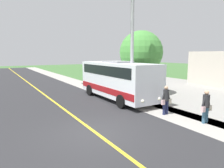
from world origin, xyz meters
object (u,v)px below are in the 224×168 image
pedestrian_with_bags (206,106)px  pedestrian_waiting (166,99)px  street_light_pole (131,38)px  tree_curbside (141,53)px  shuttle_bus_front (117,78)px

pedestrian_with_bags → pedestrian_waiting: 2.23m
street_light_pole → tree_curbside: bearing=-142.2°
street_light_pole → pedestrian_waiting: bearing=88.4°
pedestrian_waiting → tree_curbside: 6.79m
pedestrian_waiting → tree_curbside: size_ratio=0.31×
shuttle_bus_front → street_light_pole: 3.25m
pedestrian_waiting → street_light_pole: bearing=-91.6°
pedestrian_with_bags → pedestrian_waiting: bearing=-73.3°
shuttle_bus_front → pedestrian_with_bags: bearing=97.2°
shuttle_bus_front → pedestrian_with_bags: size_ratio=4.70×
pedestrian_with_bags → street_light_pole: (0.54, -5.82, 3.71)m
shuttle_bus_front → street_light_pole: street_light_pole is taller
shuttle_bus_front → tree_curbside: bearing=-166.3°
shuttle_bus_front → pedestrian_waiting: (-0.26, 4.94, -0.73)m
street_light_pole → tree_curbside: 3.33m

